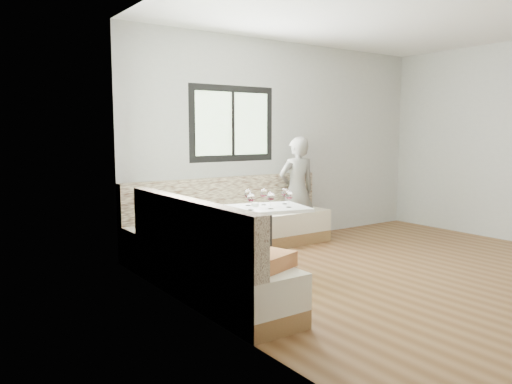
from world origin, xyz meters
TOP-DOWN VIEW (x-y plane):
  - room at (-0.08, 0.08)m, footprint 5.01×5.01m
  - banquette at (-1.59, 1.62)m, footprint 2.90×2.80m
  - table at (-1.17, 1.34)m, footprint 1.00×0.86m
  - person at (-0.07, 2.15)m, footprint 0.59×0.43m
  - olive_ramekin at (-1.26, 1.46)m, footprint 0.09×0.09m
  - wine_glass_a at (-1.47, 1.24)m, footprint 0.08×0.08m
  - wine_glass_b at (-1.24, 1.18)m, footprint 0.08×0.08m
  - wine_glass_c at (-1.01, 1.15)m, footprint 0.08×0.08m
  - wine_glass_d at (-1.13, 1.47)m, footprint 0.08×0.08m
  - wine_glass_e at (-0.89, 1.39)m, footprint 0.08×0.08m
  - wine_glass_f at (-1.31, 1.53)m, footprint 0.08×0.08m

SIDE VIEW (x-z plane):
  - banquette at x=-1.59m, z-range -0.14..0.81m
  - table at x=-1.17m, z-range 0.18..0.88m
  - olive_ramekin at x=-1.26m, z-range 0.71..0.74m
  - person at x=-0.07m, z-range 0.00..1.48m
  - wine_glass_a at x=-1.47m, z-range 0.74..0.93m
  - wine_glass_b at x=-1.24m, z-range 0.74..0.93m
  - wine_glass_c at x=-1.01m, z-range 0.74..0.93m
  - wine_glass_d at x=-1.13m, z-range 0.74..0.93m
  - wine_glass_e at x=-0.89m, z-range 0.74..0.93m
  - wine_glass_f at x=-1.31m, z-range 0.74..0.93m
  - room at x=-0.08m, z-range 0.01..2.82m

